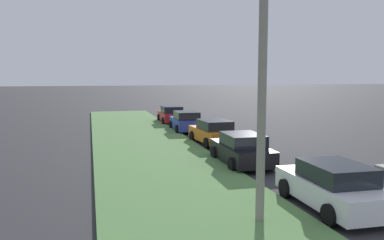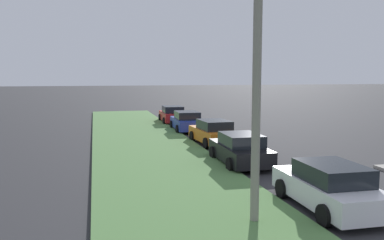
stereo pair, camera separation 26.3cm
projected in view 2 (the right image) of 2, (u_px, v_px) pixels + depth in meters
The scene contains 7 objects.
grass_median at pixel (170, 179), 15.76m from camera, with size 60.00×6.00×0.12m, color #517F42.
parked_car_white at pixel (329, 187), 12.37m from camera, with size 4.34×2.09×1.47m.
parked_car_black at pixel (240, 149), 18.53m from camera, with size 4.33×2.07×1.47m.
parked_car_orange at pixel (213, 132), 23.98m from camera, with size 4.40×2.21×1.47m.
parked_car_blue at pixel (187, 121), 29.62m from camera, with size 4.36×2.13×1.47m.
parked_car_red at pixel (172, 115), 34.68m from camera, with size 4.35×2.12×1.47m.
streetlight at pixel (270, 66), 10.75m from camera, with size 0.75×2.86×7.50m.
Camera 2 is at (-5.17, 9.15, 4.15)m, focal length 37.57 mm.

